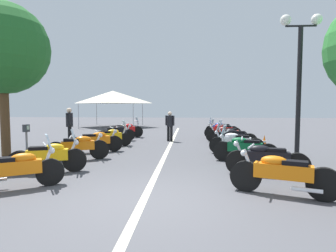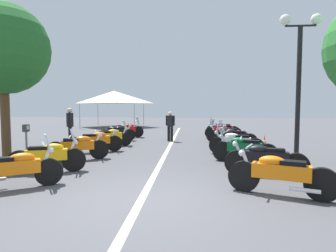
# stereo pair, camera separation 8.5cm
# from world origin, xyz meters

# --- Properties ---
(ground_plane) EXTENTS (80.00, 80.00, 0.00)m
(ground_plane) POSITION_xyz_m (0.00, 0.00, 0.00)
(ground_plane) COLOR #4C4C51
(lane_centre_stripe) EXTENTS (23.64, 0.16, 0.01)m
(lane_centre_stripe) POSITION_xyz_m (6.35, 0.00, 0.00)
(lane_centre_stripe) COLOR beige
(lane_centre_stripe) RESTS_ON ground_plane
(motorcycle_left_row_0) EXTENTS (1.22, 1.82, 1.20)m
(motorcycle_left_row_0) POSITION_xyz_m (0.50, 2.91, 0.46)
(motorcycle_left_row_0) COLOR black
(motorcycle_left_row_0) RESTS_ON ground_plane
(motorcycle_left_row_1) EXTENTS (0.91, 1.99, 1.22)m
(motorcycle_left_row_1) POSITION_xyz_m (2.03, 2.95, 0.47)
(motorcycle_left_row_1) COLOR black
(motorcycle_left_row_1) RESTS_ON ground_plane
(motorcycle_left_row_2) EXTENTS (1.02, 1.96, 1.01)m
(motorcycle_left_row_2) POSITION_xyz_m (3.87, 2.86, 0.46)
(motorcycle_left_row_2) COLOR black
(motorcycle_left_row_2) RESTS_ON ground_plane
(motorcycle_left_row_3) EXTENTS (1.13, 2.01, 1.00)m
(motorcycle_left_row_3) POSITION_xyz_m (5.47, 2.81, 0.46)
(motorcycle_left_row_3) COLOR black
(motorcycle_left_row_3) RESTS_ON ground_plane
(motorcycle_left_row_4) EXTENTS (1.11, 1.87, 1.19)m
(motorcycle_left_row_4) POSITION_xyz_m (7.11, 2.68, 0.46)
(motorcycle_left_row_4) COLOR black
(motorcycle_left_row_4) RESTS_ON ground_plane
(motorcycle_left_row_5) EXTENTS (1.20, 1.77, 0.99)m
(motorcycle_left_row_5) POSITION_xyz_m (8.98, 2.86, 0.45)
(motorcycle_left_row_5) COLOR black
(motorcycle_left_row_5) RESTS_ON ground_plane
(motorcycle_left_row_6) EXTENTS (1.05, 1.95, 1.22)m
(motorcycle_left_row_6) POSITION_xyz_m (10.69, 2.77, 0.47)
(motorcycle_left_row_6) COLOR black
(motorcycle_left_row_6) RESTS_ON ground_plane
(motorcycle_right_row_0) EXTENTS (1.01, 2.05, 1.01)m
(motorcycle_right_row_0) POSITION_xyz_m (0.48, -2.79, 0.46)
(motorcycle_right_row_0) COLOR black
(motorcycle_right_row_0) RESTS_ON ground_plane
(motorcycle_right_row_1) EXTENTS (0.80, 2.12, 1.00)m
(motorcycle_right_row_1) POSITION_xyz_m (2.16, -2.92, 0.46)
(motorcycle_right_row_1) COLOR black
(motorcycle_right_row_1) RESTS_ON ground_plane
(motorcycle_right_row_2) EXTENTS (0.94, 2.03, 1.22)m
(motorcycle_right_row_2) POSITION_xyz_m (3.91, -2.69, 0.47)
(motorcycle_right_row_2) COLOR black
(motorcycle_right_row_2) RESTS_ON ground_plane
(motorcycle_right_row_3) EXTENTS (0.79, 2.06, 1.21)m
(motorcycle_right_row_3) POSITION_xyz_m (5.51, -2.67, 0.47)
(motorcycle_right_row_3) COLOR black
(motorcycle_right_row_3) RESTS_ON ground_plane
(motorcycle_right_row_4) EXTENTS (0.99, 1.91, 1.22)m
(motorcycle_right_row_4) POSITION_xyz_m (7.23, -2.86, 0.47)
(motorcycle_right_row_4) COLOR black
(motorcycle_right_row_4) RESTS_ON ground_plane
(motorcycle_right_row_5) EXTENTS (0.95, 2.08, 1.20)m
(motorcycle_right_row_5) POSITION_xyz_m (8.97, -2.77, 0.46)
(motorcycle_right_row_5) COLOR black
(motorcycle_right_row_5) RESTS_ON ground_plane
(motorcycle_right_row_6) EXTENTS (0.81, 2.05, 1.22)m
(motorcycle_right_row_6) POSITION_xyz_m (10.62, -2.76, 0.47)
(motorcycle_right_row_6) COLOR black
(motorcycle_right_row_6) RESTS_ON ground_plane
(motorcycle_right_row_7) EXTENTS (0.94, 2.01, 0.99)m
(motorcycle_right_row_7) POSITION_xyz_m (12.34, -2.92, 0.45)
(motorcycle_right_row_7) COLOR black
(motorcycle_right_row_7) RESTS_ON ground_plane
(street_lamp_twin_globe) EXTENTS (0.32, 1.22, 4.58)m
(street_lamp_twin_globe) POSITION_xyz_m (3.52, -4.21, 3.16)
(street_lamp_twin_globe) COLOR black
(street_lamp_twin_globe) RESTS_ON ground_plane
(parking_meter) EXTENTS (0.19, 0.15, 1.29)m
(parking_meter) POSITION_xyz_m (2.73, 4.00, 0.90)
(parking_meter) COLOR slate
(parking_meter) RESTS_ON ground_plane
(traffic_cone_0) EXTENTS (0.36, 0.36, 0.61)m
(traffic_cone_0) POSITION_xyz_m (6.85, -4.11, 0.29)
(traffic_cone_0) COLOR orange
(traffic_cone_0) RESTS_ON ground_plane
(bystander_0) EXTENTS (0.46, 0.33, 1.76)m
(bystander_0) POSITION_xyz_m (7.49, 4.74, 1.04)
(bystander_0) COLOR black
(bystander_0) RESTS_ON ground_plane
(bystander_1) EXTENTS (0.32, 0.49, 1.56)m
(bystander_1) POSITION_xyz_m (9.28, 0.11, 0.91)
(bystander_1) COLOR black
(bystander_1) RESTS_ON ground_plane
(roadside_tree_0) EXTENTS (3.33, 3.33, 5.61)m
(roadside_tree_0) POSITION_xyz_m (4.54, 5.90, 3.93)
(roadside_tree_0) COLOR brown
(roadside_tree_0) RESTS_ON ground_plane
(event_tent) EXTENTS (5.03, 5.03, 3.20)m
(event_tent) POSITION_xyz_m (19.20, 5.85, 2.65)
(event_tent) COLOR beige
(event_tent) RESTS_ON ground_plane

